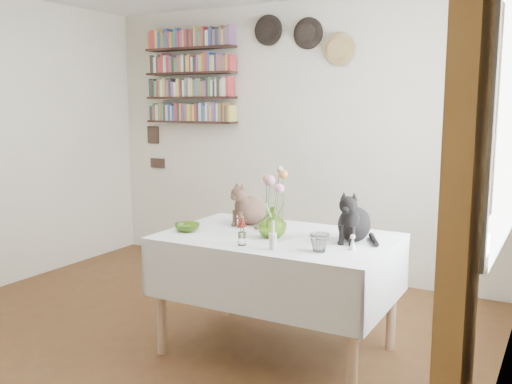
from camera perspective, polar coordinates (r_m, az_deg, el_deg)
The scene contains 16 objects.
room at distance 3.46m, azimuth -12.44°, elevation 3.04°, with size 4.08×4.58×2.58m.
window at distance 3.39m, azimuth 23.78°, elevation 4.86°, with size 0.12×1.52×1.32m.
curtain at distance 2.52m, azimuth 19.92°, elevation -1.71°, with size 0.12×0.38×2.10m, color brown.
dining_table at distance 3.63m, azimuth 2.16°, elevation -7.28°, with size 1.44×0.93×0.77m.
tabby_cat at distance 3.88m, azimuth -0.48°, elevation -1.08°, with size 0.20×0.26×0.30m, color brown, non-canonical shape.
black_cat at distance 3.47m, azimuth 9.83°, elevation -2.27°, with size 0.21×0.27×0.32m, color black, non-canonical shape.
flower_vase at distance 3.51m, azimuth 1.63°, elevation -3.07°, with size 0.18×0.18×0.19m, color #93C93D.
green_bowl at distance 3.72m, azimuth -6.87°, elevation -3.54°, with size 0.16×0.16×0.05m, color #93C93D.
drinking_glass at distance 3.21m, azimuth 6.36°, elevation -5.07°, with size 0.11×0.11×0.10m, color white.
candlestick at distance 3.25m, azimuth 1.70°, elevation -4.79°, with size 0.05×0.05×0.17m.
berry_jar at distance 3.33m, azimuth -1.41°, elevation -3.90°, with size 0.05×0.05×0.19m.
porcelain_figurine at distance 3.27m, azimuth 9.63°, elevation -5.08°, with size 0.05×0.05×0.09m.
flower_bouquet at distance 3.48m, azimuth 1.78°, elevation 0.95°, with size 0.17×0.12×0.39m.
bookshelf_unit at distance 5.82m, azimuth -6.58°, elevation 11.34°, with size 1.00×0.16×0.91m.
wall_hats at distance 5.26m, azimuth 4.77°, elevation 15.18°, with size 0.98×0.09×0.48m.
wall_art_plaques at distance 6.21m, azimuth -10.06°, elevation 4.49°, with size 0.21×0.02×0.44m.
Camera 1 is at (2.28, -2.57, 1.59)m, focal length 40.00 mm.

